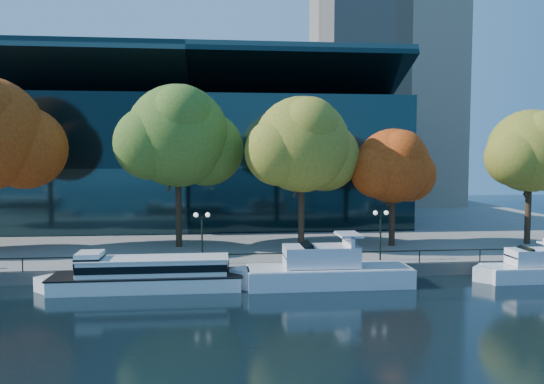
{
  "coord_description": "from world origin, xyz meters",
  "views": [
    {
      "loc": [
        -0.77,
        -36.56,
        9.58
      ],
      "look_at": [
        3.81,
        8.0,
        6.33
      ],
      "focal_mm": 35.0,
      "sensor_mm": 36.0,
      "label": 1
    }
  ],
  "objects": [
    {
      "name": "railing",
      "position": [
        0.0,
        3.25,
        1.94
      ],
      "size": [
        88.2,
        0.08,
        0.99
      ],
      "color": "black",
      "rests_on": "promenade"
    },
    {
      "name": "tree_2",
      "position": [
        -4.18,
        12.49,
        10.99
      ],
      "size": [
        11.67,
        9.57,
        14.86
      ],
      "color": "black",
      "rests_on": "promenade"
    },
    {
      "name": "tree_4",
      "position": [
        15.52,
        11.04,
        8.29
      ],
      "size": [
        8.6,
        7.05,
        10.89
      ],
      "color": "black",
      "rests_on": "promenade"
    },
    {
      "name": "tree_5",
      "position": [
        28.76,
        10.73,
        9.66
      ],
      "size": [
        9.73,
        7.97,
        12.72
      ],
      "color": "black",
      "rests_on": "promenade"
    },
    {
      "name": "tour_boat",
      "position": [
        -6.08,
        0.91,
        1.17
      ],
      "size": [
        14.49,
        3.23,
        2.75
      ],
      "color": "white",
      "rests_on": "ground"
    },
    {
      "name": "lamp_2",
      "position": [
        12.22,
        4.5,
        3.98
      ],
      "size": [
        1.26,
        0.36,
        4.03
      ],
      "color": "black",
      "rests_on": "promenade"
    },
    {
      "name": "ground",
      "position": [
        0.0,
        0.0,
        0.0
      ],
      "size": [
        160.0,
        160.0,
        0.0
      ],
      "primitive_type": "plane",
      "color": "black",
      "rests_on": "ground"
    },
    {
      "name": "office_tower",
      "position": [
        28.0,
        55.0,
        33.02
      ],
      "size": [
        22.5,
        22.5,
        65.9
      ],
      "color": "gray",
      "rests_on": "ground"
    },
    {
      "name": "convention_building",
      "position": [
        -4.0,
        31.79,
        8.51
      ],
      "size": [
        50.0,
        24.57,
        21.43
      ],
      "color": "black",
      "rests_on": "ground"
    },
    {
      "name": "cruiser_far",
      "position": [
        22.96,
        0.64,
        0.97
      ],
      "size": [
        9.35,
        2.59,
        3.05
      ],
      "color": "silver",
      "rests_on": "ground"
    },
    {
      "name": "tree_3",
      "position": [
        6.83,
        9.97,
        10.2
      ],
      "size": [
        10.64,
        8.73,
        13.64
      ],
      "color": "black",
      "rests_on": "promenade"
    },
    {
      "name": "lamp_1",
      "position": [
        -2.02,
        4.5,
        3.98
      ],
      "size": [
        1.26,
        0.36,
        4.03
      ],
      "color": "black",
      "rests_on": "promenade"
    },
    {
      "name": "cruiser_near",
      "position": [
        6.69,
        0.69,
        1.18
      ],
      "size": [
        13.16,
        3.39,
        3.81
      ],
      "color": "silver",
      "rests_on": "ground"
    },
    {
      "name": "promenade",
      "position": [
        0.0,
        36.38,
        0.5
      ],
      "size": [
        90.0,
        67.08,
        1.0
      ],
      "color": "slate",
      "rests_on": "ground"
    }
  ]
}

